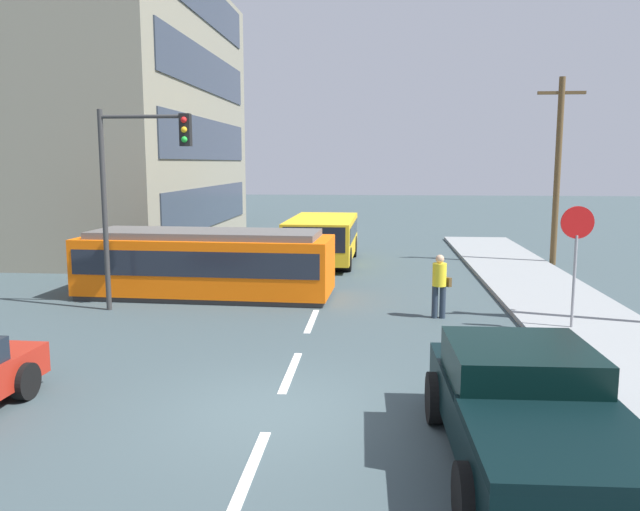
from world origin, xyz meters
name	(u,v)px	position (x,y,z in m)	size (l,w,h in m)	color
ground_plane	(325,290)	(0.00, 10.00, 0.00)	(120.00, 120.00, 0.00)	#39494D
sidewalk_curb_right	(586,324)	(6.80, 6.00, 0.07)	(3.20, 36.00, 0.14)	gray
lane_stripe_0	(250,471)	(0.00, -2.00, 0.01)	(0.16, 2.40, 0.01)	silver
lane_stripe_1	(291,372)	(0.00, 2.00, 0.01)	(0.16, 2.40, 0.01)	silver
lane_stripe_2	(312,321)	(0.00, 6.00, 0.01)	(0.16, 2.40, 0.01)	silver
lane_stripe_3	(335,266)	(0.00, 14.78, 0.01)	(0.16, 2.40, 0.01)	silver
lane_stripe_4	(343,246)	(0.00, 20.78, 0.01)	(0.16, 2.40, 0.01)	silver
corner_building	(61,113)	(-13.82, 20.64, 6.40)	(14.75, 17.01, 12.80)	gray
streetcar_tram	(206,262)	(-3.49, 8.78, 1.04)	(7.65, 2.84, 2.00)	#F75F08
city_bus	(322,237)	(-0.54, 15.43, 1.05)	(2.64, 5.83, 1.83)	gold
pedestrian_crossing	(440,282)	(3.27, 6.63, 0.94)	(0.50, 0.36, 1.67)	#25303E
pickup_truck_parked	(528,412)	(3.62, -1.61, 0.80)	(2.38, 5.05, 1.55)	black
stop_sign	(576,241)	(6.28, 5.45, 2.19)	(0.76, 0.07, 2.88)	gray
traffic_light_mast	(136,173)	(-4.76, 6.76, 3.75)	(2.51, 0.33, 5.42)	#333333
utility_pole_mid	(558,168)	(8.62, 15.89, 3.81)	(1.80, 0.24, 7.27)	brown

